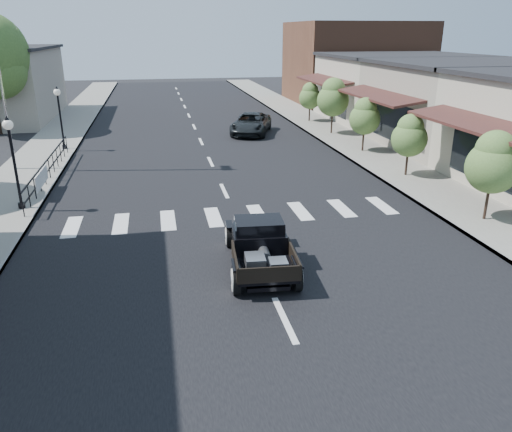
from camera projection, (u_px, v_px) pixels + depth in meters
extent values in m
plane|color=black|center=(258.00, 264.00, 14.19)|extent=(120.00, 120.00, 0.00)
cube|color=black|center=(204.00, 149.00, 27.97)|extent=(14.00, 80.00, 0.02)
cube|color=gray|center=(44.00, 155.00, 26.37)|extent=(3.00, 80.00, 0.15)
cube|color=gray|center=(348.00, 142.00, 29.52)|extent=(3.00, 80.00, 0.15)
cube|color=#A19887|center=(472.00, 106.00, 28.12)|extent=(10.00, 9.00, 4.50)
cube|color=beige|center=(399.00, 89.00, 36.39)|extent=(10.00, 9.00, 4.50)
cube|color=brown|center=(354.00, 63.00, 45.24)|extent=(11.00, 10.00, 7.00)
imported|color=black|center=(251.00, 124.00, 31.89)|extent=(3.61, 5.13, 1.30)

